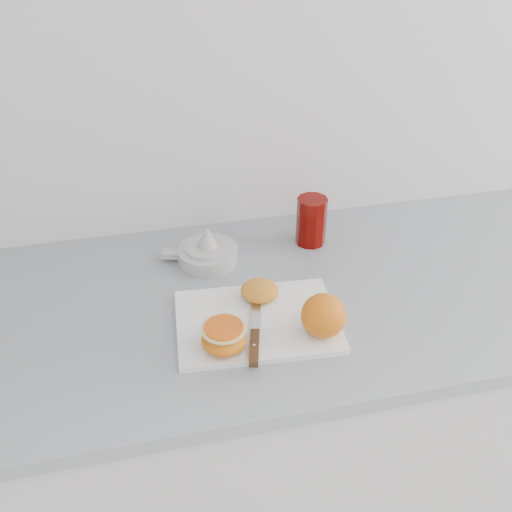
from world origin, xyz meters
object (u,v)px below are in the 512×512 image
object	(u,v)px
counter	(280,429)
cutting_board	(257,321)
red_tumbler	(311,223)
citrus_juicer	(207,252)
half_orange	(224,338)

from	to	relation	value
counter	cutting_board	xyz separation A→B (m)	(-0.08, -0.09, 0.45)
cutting_board	red_tumbler	world-z (taller)	red_tumbler
cutting_board	citrus_juicer	distance (m)	0.24
counter	red_tumbler	bearing A→B (deg)	57.70
half_orange	counter	bearing A→B (deg)	44.68
counter	cutting_board	world-z (taller)	cutting_board
counter	citrus_juicer	world-z (taller)	citrus_juicer
half_orange	cutting_board	bearing A→B (deg)	40.81
counter	cutting_board	distance (m)	0.47
citrus_juicer	cutting_board	bearing A→B (deg)	-75.34
cutting_board	citrus_juicer	xyz separation A→B (m)	(-0.06, 0.23, 0.02)
cutting_board	half_orange	xyz separation A→B (m)	(-0.08, -0.07, 0.03)
counter	red_tumbler	size ratio (longest dim) A/B	19.95
cutting_board	citrus_juicer	world-z (taller)	citrus_juicer
counter	cutting_board	bearing A→B (deg)	-132.16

